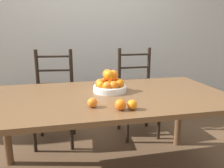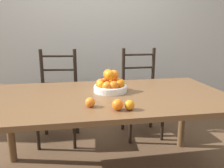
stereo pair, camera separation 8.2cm
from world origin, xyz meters
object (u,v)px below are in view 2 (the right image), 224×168
Objects in this scene: orange_loose_1 at (118,105)px; orange_loose_0 at (90,102)px; chair_left at (58,99)px; orange_loose_2 at (130,105)px; chair_right at (141,95)px; fruit_bowl at (111,84)px.

orange_loose_0 is at bearing 151.97° from orange_loose_1.
orange_loose_0 is 1.13m from chair_left.
orange_loose_2 is 1.30m from chair_left.
chair_left is (-0.46, 1.14, -0.30)m from orange_loose_1.
orange_loose_1 is 1.28m from chair_right.
orange_loose_2 is (0.05, -0.44, -0.03)m from fruit_bowl.
chair_right is (0.67, 1.05, -0.29)m from orange_loose_0.
chair_right is at bearing 69.26° from orange_loose_2.
orange_loose_2 is at bearing -59.38° from chair_left.
orange_loose_1 is 0.07× the size of chair_right.
orange_loose_0 is at bearing 158.49° from orange_loose_2.
chair_left is at bearing 178.81° from chair_right.
chair_left is at bearing 114.97° from orange_loose_2.
fruit_bowl is 0.44m from orange_loose_2.
chair_left is at bearing 124.44° from fruit_bowl.
fruit_bowl is at bearing 61.24° from orange_loose_0.
chair_right is at bearing 5.66° from chair_left.
fruit_bowl is at bearing 86.77° from orange_loose_1.
orange_loose_1 is (0.17, -0.09, 0.00)m from orange_loose_0.
fruit_bowl is 4.26× the size of orange_loose_2.
chair_right is at bearing 55.55° from fruit_bowl.
chair_right reaches higher than orange_loose_2.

